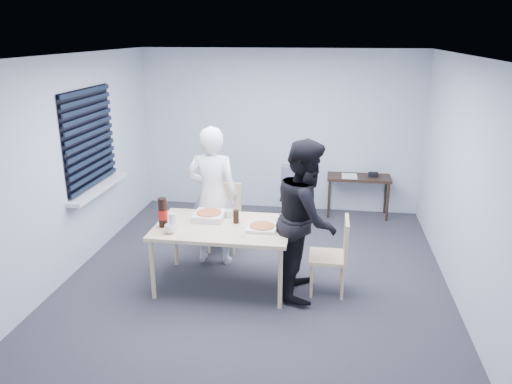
% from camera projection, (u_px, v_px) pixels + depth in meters
% --- Properties ---
extents(room, '(5.00, 5.00, 5.00)m').
position_uv_depth(room, '(92.00, 146.00, 6.37)').
color(room, '#2B2B30').
rests_on(room, ground).
extents(dining_table, '(1.53, 0.97, 0.75)m').
position_uv_depth(dining_table, '(223.00, 230.00, 5.67)').
color(dining_table, beige).
rests_on(dining_table, ground).
extents(chair_far, '(0.42, 0.42, 0.89)m').
position_uv_depth(chair_far, '(225.00, 211.00, 6.77)').
color(chair_far, beige).
rests_on(chair_far, ground).
extents(chair_right, '(0.42, 0.42, 0.89)m').
position_uv_depth(chair_right, '(336.00, 251.00, 5.55)').
color(chair_right, beige).
rests_on(chair_right, ground).
extents(person_white, '(0.65, 0.42, 1.77)m').
position_uv_depth(person_white, '(213.00, 196.00, 6.21)').
color(person_white, white).
rests_on(person_white, ground).
extents(person_black, '(0.47, 0.86, 1.77)m').
position_uv_depth(person_black, '(306.00, 218.00, 5.47)').
color(person_black, black).
rests_on(person_black, ground).
extents(side_table, '(0.99, 0.44, 0.66)m').
position_uv_depth(side_table, '(359.00, 181.00, 7.91)').
color(side_table, '#301F14').
rests_on(side_table, ground).
extents(stool, '(0.35, 0.35, 0.48)m').
position_uv_depth(stool, '(292.00, 203.00, 7.53)').
color(stool, black).
rests_on(stool, ground).
extents(backpack, '(0.33, 0.25, 0.47)m').
position_uv_depth(backpack, '(292.00, 182.00, 7.42)').
color(backpack, slate).
rests_on(backpack, stool).
extents(pizza_box_a, '(0.35, 0.35, 0.09)m').
position_uv_depth(pizza_box_a, '(209.00, 216.00, 5.84)').
color(pizza_box_a, silver).
rests_on(pizza_box_a, dining_table).
extents(pizza_box_b, '(0.32, 0.32, 0.05)m').
position_uv_depth(pizza_box_b, '(262.00, 227.00, 5.55)').
color(pizza_box_b, silver).
rests_on(pizza_box_b, dining_table).
extents(mug_a, '(0.17, 0.17, 0.10)m').
position_uv_depth(mug_a, '(170.00, 229.00, 5.43)').
color(mug_a, white).
rests_on(mug_a, dining_table).
extents(mug_b, '(0.10, 0.10, 0.09)m').
position_uv_depth(mug_b, '(229.00, 214.00, 5.89)').
color(mug_b, white).
rests_on(mug_b, dining_table).
extents(cola_glass, '(0.09, 0.09, 0.15)m').
position_uv_depth(cola_glass, '(236.00, 217.00, 5.70)').
color(cola_glass, black).
rests_on(cola_glass, dining_table).
extents(soda_bottle, '(0.11, 0.11, 0.34)m').
position_uv_depth(soda_bottle, '(163.00, 213.00, 5.57)').
color(soda_bottle, black).
rests_on(soda_bottle, dining_table).
extents(plastic_cups, '(0.10, 0.10, 0.19)m').
position_uv_depth(plastic_cups, '(173.00, 222.00, 5.50)').
color(plastic_cups, silver).
rests_on(plastic_cups, dining_table).
extents(rubber_band, '(0.07, 0.07, 0.00)m').
position_uv_depth(rubber_band, '(244.00, 237.00, 5.34)').
color(rubber_band, red).
rests_on(rubber_band, dining_table).
extents(papers, '(0.35, 0.39, 0.01)m').
position_uv_depth(papers, '(349.00, 176.00, 7.88)').
color(papers, white).
rests_on(papers, side_table).
extents(black_box, '(0.18, 0.15, 0.06)m').
position_uv_depth(black_box, '(373.00, 175.00, 7.86)').
color(black_box, black).
rests_on(black_box, side_table).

